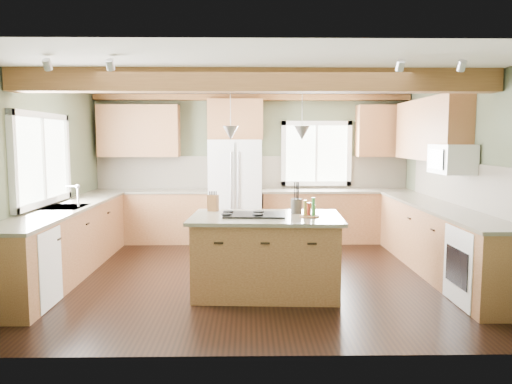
{
  "coord_description": "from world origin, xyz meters",
  "views": [
    {
      "loc": [
        -0.07,
        -6.51,
        1.81
      ],
      "look_at": [
        0.03,
        0.3,
        1.09
      ],
      "focal_mm": 35.0,
      "sensor_mm": 36.0,
      "label": 1
    }
  ],
  "objects": [
    {
      "name": "soffit_trim",
      "position": [
        0.0,
        2.4,
        2.54
      ],
      "size": [
        5.55,
        0.2,
        0.1
      ],
      "primitive_type": "cube",
      "color": "brown",
      "rests_on": "ceiling"
    },
    {
      "name": "pendant_right",
      "position": [
        0.54,
        -0.78,
        1.88
      ],
      "size": [
        0.18,
        0.18,
        0.16
      ],
      "primitive_type": "cone",
      "rotation": [
        3.14,
        0.0,
        0.0
      ],
      "color": "#B2B2B7",
      "rests_on": "ceiling"
    },
    {
      "name": "pendant_left",
      "position": [
        -0.28,
        -0.74,
        1.88
      ],
      "size": [
        0.18,
        0.18,
        0.16
      ],
      "primitive_type": "cone",
      "rotation": [
        3.14,
        0.0,
        0.0
      ],
      "color": "#B2B2B7",
      "rests_on": "ceiling"
    },
    {
      "name": "wall_left",
      "position": [
        -2.8,
        0.0,
        1.3
      ],
      "size": [
        0.0,
        5.0,
        5.0
      ],
      "primitive_type": "plane",
      "rotation": [
        1.57,
        0.0,
        1.57
      ],
      "color": "#474E37",
      "rests_on": "ground"
    },
    {
      "name": "microwave",
      "position": [
        2.58,
        -0.05,
        1.55
      ],
      "size": [
        0.4,
        0.7,
        0.38
      ],
      "primitive_type": "cube",
      "color": "white",
      "rests_on": "wall_right"
    },
    {
      "name": "wall_back",
      "position": [
        0.0,
        2.5,
        1.3
      ],
      "size": [
        5.6,
        0.0,
        5.6
      ],
      "primitive_type": "plane",
      "rotation": [
        1.57,
        0.0,
        0.0
      ],
      "color": "#474E37",
      "rests_on": "ground"
    },
    {
      "name": "upper_cab_back_corner",
      "position": [
        2.3,
        2.33,
        1.95
      ],
      "size": [
        0.9,
        0.35,
        0.9
      ],
      "primitive_type": "cube",
      "color": "brown",
      "rests_on": "wall_back"
    },
    {
      "name": "base_cab_back_right",
      "position": [
        1.49,
        2.2,
        0.44
      ],
      "size": [
        2.62,
        0.6,
        0.88
      ],
      "primitive_type": "cube",
      "color": "brown",
      "rests_on": "floor"
    },
    {
      "name": "upper_cab_back_left",
      "position": [
        -1.99,
        2.33,
        1.95
      ],
      "size": [
        1.4,
        0.35,
        0.9
      ],
      "primitive_type": "cube",
      "color": "brown",
      "rests_on": "wall_back"
    },
    {
      "name": "floor",
      "position": [
        0.0,
        0.0,
        0.0
      ],
      "size": [
        5.6,
        5.6,
        0.0
      ],
      "primitive_type": "plane",
      "color": "black",
      "rests_on": "ground"
    },
    {
      "name": "counter_back_right",
      "position": [
        1.49,
        2.2,
        0.9
      ],
      "size": [
        2.66,
        0.64,
        0.04
      ],
      "primitive_type": "cube",
      "color": "#4D4739",
      "rests_on": "base_cab_back_right"
    },
    {
      "name": "island_top",
      "position": [
        0.13,
        -0.76,
        0.9
      ],
      "size": [
        1.8,
        1.2,
        0.04
      ],
      "primitive_type": "cube",
      "rotation": [
        0.0,
        0.0,
        -0.05
      ],
      "color": "#4D4739",
      "rests_on": "island"
    },
    {
      "name": "counter_left",
      "position": [
        -2.5,
        0.05,
        0.9
      ],
      "size": [
        0.64,
        3.74,
        0.04
      ],
      "primitive_type": "cube",
      "color": "#4D4739",
      "rests_on": "base_cab_left"
    },
    {
      "name": "counter_back_left",
      "position": [
        -1.79,
        2.2,
        0.9
      ],
      "size": [
        2.06,
        0.64,
        0.04
      ],
      "primitive_type": "cube",
      "color": "#4D4739",
      "rests_on": "base_cab_back_left"
    },
    {
      "name": "oven",
      "position": [
        2.49,
        -1.25,
        0.43
      ],
      "size": [
        0.6,
        0.72,
        0.84
      ],
      "primitive_type": "cube",
      "color": "white",
      "rests_on": "floor"
    },
    {
      "name": "base_cab_back_left",
      "position": [
        -1.79,
        2.2,
        0.44
      ],
      "size": [
        2.02,
        0.6,
        0.88
      ],
      "primitive_type": "cube",
      "color": "brown",
      "rests_on": "floor"
    },
    {
      "name": "refrigerator",
      "position": [
        -0.3,
        2.12,
        0.9
      ],
      "size": [
        0.9,
        0.74,
        1.8
      ],
      "primitive_type": "cube",
      "color": "white",
      "rests_on": "floor"
    },
    {
      "name": "island",
      "position": [
        0.13,
        -0.76,
        0.44
      ],
      "size": [
        1.69,
        1.08,
        0.88
      ],
      "primitive_type": "cube",
      "rotation": [
        0.0,
        0.0,
        -0.05
      ],
      "color": "brown",
      "rests_on": "floor"
    },
    {
      "name": "ceiling",
      "position": [
        0.0,
        0.0,
        2.6
      ],
      "size": [
        5.6,
        5.6,
        0.0
      ],
      "primitive_type": "plane",
      "rotation": [
        3.14,
        0.0,
        0.0
      ],
      "color": "silver",
      "rests_on": "wall_back"
    },
    {
      "name": "base_cab_right",
      "position": [
        2.5,
        0.05,
        0.44
      ],
      "size": [
        0.6,
        3.7,
        0.88
      ],
      "primitive_type": "cube",
      "color": "brown",
      "rests_on": "floor"
    },
    {
      "name": "bottle_tray",
      "position": [
        0.63,
        -0.85,
        1.03
      ],
      "size": [
        0.25,
        0.25,
        0.21
      ],
      "primitive_type": null,
      "rotation": [
        0.0,
        0.0,
        0.07
      ],
      "color": "#5A321B",
      "rests_on": "island_top"
    },
    {
      "name": "backsplash_right",
      "position": [
        2.78,
        0.05,
        1.21
      ],
      "size": [
        0.03,
        3.7,
        0.58
      ],
      "primitive_type": "cube",
      "color": "brown",
      "rests_on": "wall_right"
    },
    {
      "name": "wall_right",
      "position": [
        2.8,
        0.0,
        1.3
      ],
      "size": [
        0.0,
        5.0,
        5.0
      ],
      "primitive_type": "plane",
      "rotation": [
        1.57,
        0.0,
        -1.57
      ],
      "color": "#474E37",
      "rests_on": "ground"
    },
    {
      "name": "counter_right",
      "position": [
        2.5,
        0.05,
        0.9
      ],
      "size": [
        0.64,
        3.74,
        0.04
      ],
      "primitive_type": "cube",
      "color": "#4D4739",
      "rests_on": "base_cab_right"
    },
    {
      "name": "sink",
      "position": [
        -2.5,
        0.05,
        0.91
      ],
      "size": [
        0.5,
        0.65,
        0.03
      ],
      "primitive_type": "cube",
      "color": "#262628",
      "rests_on": "counter_left"
    },
    {
      "name": "cooktop",
      "position": [
        -0.0,
        -0.75,
        0.93
      ],
      "size": [
        0.73,
        0.51,
        0.02
      ],
      "primitive_type": "cube",
      "rotation": [
        0.0,
        0.0,
        -0.05
      ],
      "color": "black",
      "rests_on": "island_top"
    },
    {
      "name": "window_left",
      "position": [
        -2.78,
        0.05,
        1.55
      ],
      "size": [
        0.04,
        1.6,
        1.05
      ],
      "primitive_type": "cube",
      "color": "white",
      "rests_on": "wall_left"
    },
    {
      "name": "knife_block",
      "position": [
        -0.51,
        -0.37,
        1.02
      ],
      "size": [
        0.14,
        0.12,
        0.2
      ],
      "primitive_type": "cube",
      "rotation": [
        0.0,
        0.0,
        -0.32
      ],
      "color": "brown",
      "rests_on": "island_top"
    },
    {
      "name": "faucet",
      "position": [
        -2.32,
        0.05,
        1.05
      ],
      "size": [
        0.02,
        0.02,
        0.28
      ],
      "primitive_type": "cylinder",
      "color": "#B2B2B7",
      "rests_on": "sink"
    },
    {
      "name": "base_cab_left",
      "position": [
        -2.5,
        0.05,
        0.44
      ],
      "size": [
        0.6,
        3.7,
        0.88
      ],
      "primitive_type": "cube",
      "color": "brown",
      "rests_on": "floor"
    },
    {
      "name": "backsplash_back",
      "position": [
        0.0,
        2.48,
        1.21
      ],
      "size": [
        5.58,
        0.03,
        0.58
      ],
      "primitive_type": "cube",
      "color": "brown",
      "rests_on": "wall_back"
    },
    {
      "name": "ceiling_beam",
      "position": [
        0.0,
        -0.76,
        2.47
      ],
      "size": [
        5.55,
        0.26,
        0.26
      ],
      "primitive_type": "cube",
      "color": "brown",
      "rests_on": "ceiling"
    },
    {
      "name": "upper_cab_right",
      "position": [
        2.62,
        0.9,
        1.95
      ],
      "size": [
        0.35,
        2.2,
        0.9
      ],
      "primitive_type": "cube",
      "color": "brown",
      "rests_on": "wall_right"
    },
    {
      "name": "window_back",
      "position": [
        1.15,
        2.48,
        1.55
      ],
      "size": [
        1.1,
        0.04,
        1.0
      ],
      "primitive_type": "cube",
      "color": "white",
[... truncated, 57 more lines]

